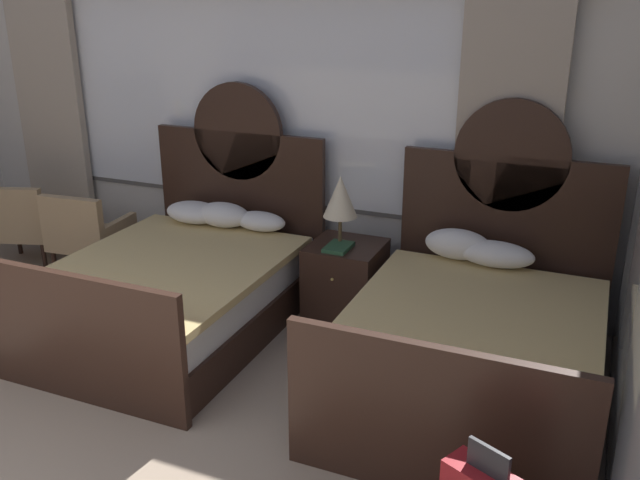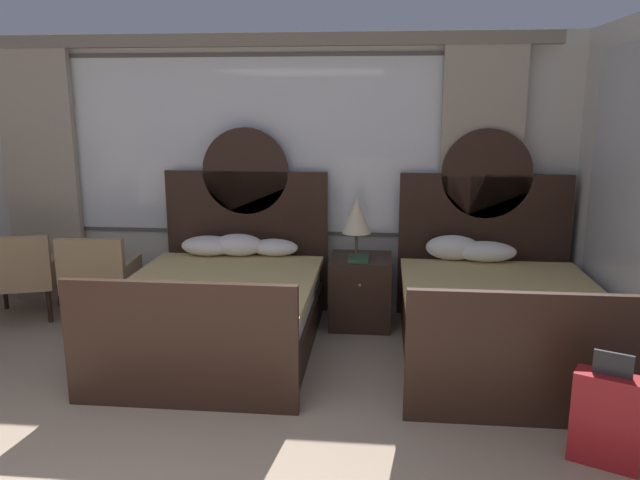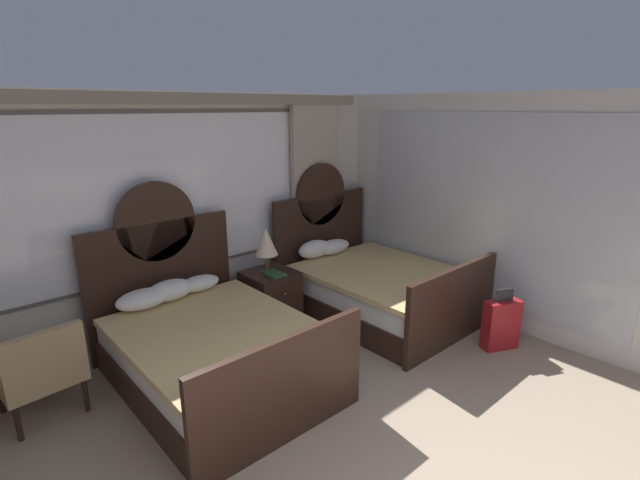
% 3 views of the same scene
% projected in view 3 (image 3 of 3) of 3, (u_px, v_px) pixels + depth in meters
% --- Properties ---
extents(wall_back_window, '(6.23, 0.22, 2.70)m').
position_uv_depth(wall_back_window, '(155.00, 215.00, 4.93)').
color(wall_back_window, beige).
rests_on(wall_back_window, ground_plane).
extents(wall_right_mirror, '(0.08, 4.81, 2.70)m').
position_uv_depth(wall_right_mirror, '(508.00, 215.00, 5.28)').
color(wall_right_mirror, beige).
rests_on(wall_right_mirror, ground_plane).
extents(bed_near_window, '(1.61, 2.20, 1.81)m').
position_uv_depth(bed_near_window, '(211.00, 346.00, 4.35)').
color(bed_near_window, black).
rests_on(bed_near_window, ground_plane).
extents(bed_near_mirror, '(1.61, 2.20, 1.81)m').
position_uv_depth(bed_near_mirror, '(374.00, 286.00, 5.82)').
color(bed_near_mirror, black).
rests_on(bed_near_mirror, ground_plane).
extents(nightstand_between_beds, '(0.56, 0.58, 0.65)m').
position_uv_depth(nightstand_between_beds, '(271.00, 298.00, 5.55)').
color(nightstand_between_beds, black).
rests_on(nightstand_between_beds, ground_plane).
extents(table_lamp_on_nightstand, '(0.27, 0.27, 0.56)m').
position_uv_depth(table_lamp_on_nightstand, '(266.00, 242.00, 5.31)').
color(table_lamp_on_nightstand, brown).
rests_on(table_lamp_on_nightstand, nightstand_between_beds).
extents(book_on_nightstand, '(0.18, 0.26, 0.03)m').
position_uv_depth(book_on_nightstand, '(274.00, 274.00, 5.37)').
color(book_on_nightstand, '#285133').
rests_on(book_on_nightstand, nightstand_between_beds).
extents(armchair_by_window_left, '(0.66, 0.66, 0.85)m').
position_uv_depth(armchair_by_window_left, '(40.00, 368.00, 3.82)').
color(armchair_by_window_left, tan).
rests_on(armchair_by_window_left, ground_plane).
extents(suitcase_on_floor, '(0.42, 0.31, 0.69)m').
position_uv_depth(suitcase_on_floor, '(501.00, 324.00, 4.98)').
color(suitcase_on_floor, maroon).
rests_on(suitcase_on_floor, ground_plane).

